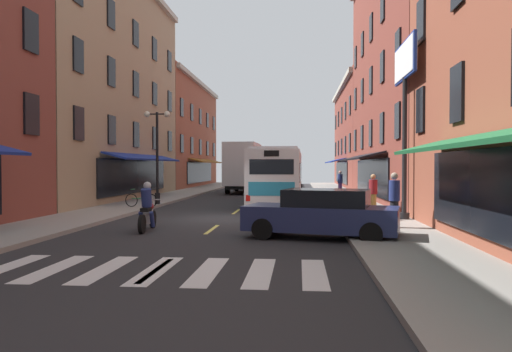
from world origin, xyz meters
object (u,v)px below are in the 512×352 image
at_px(bicycle_near, 141,200).
at_px(pedestrian_far, 394,199).
at_px(pedestrian_near, 373,192).
at_px(pedestrian_mid, 340,182).
at_px(motorcycle_rider, 147,210).
at_px(box_truck, 245,168).
at_px(sedan_near, 257,180).
at_px(transit_bus, 279,175).
at_px(sedan_mid, 322,214).
at_px(street_lamp_twin, 157,152).
at_px(billboard_sign, 405,81).

distance_m(bicycle_near, pedestrian_far, 13.13).
height_order(pedestrian_near, pedestrian_mid, pedestrian_mid).
relative_size(motorcycle_rider, pedestrian_near, 1.22).
bearing_deg(pedestrian_mid, pedestrian_far, 102.37).
height_order(pedestrian_near, pedestrian_far, pedestrian_far).
relative_size(box_truck, sedan_near, 1.74).
bearing_deg(motorcycle_rider, pedestrian_mid, 67.43).
relative_size(transit_bus, motorcycle_rider, 5.78).
bearing_deg(sedan_mid, bicycle_near, 134.20).
bearing_deg(pedestrian_near, sedan_near, -89.38).
bearing_deg(motorcycle_rider, pedestrian_near, 33.68).
xyz_separation_m(transit_bus, street_lamp_twin, (-6.44, -2.83, 1.27)).
relative_size(sedan_near, bicycle_near, 2.64).
relative_size(sedan_near, sedan_mid, 0.94).
height_order(billboard_sign, pedestrian_near, billboard_sign).
relative_size(transit_bus, box_truck, 1.52).
distance_m(pedestrian_near, pedestrian_mid, 13.92).
distance_m(box_truck, motorcycle_rider, 23.20).
height_order(transit_bus, box_truck, box_truck).
relative_size(transit_bus, sedan_near, 2.65).
relative_size(billboard_sign, sedan_mid, 1.42).
height_order(motorcycle_rider, pedestrian_far, pedestrian_far).
xyz_separation_m(pedestrian_mid, pedestrian_far, (0.17, -18.91, 0.07)).
xyz_separation_m(sedan_mid, pedestrian_mid, (2.30, 20.64, 0.27)).
distance_m(billboard_sign, pedestrian_far, 5.18).
relative_size(motorcycle_rider, bicycle_near, 1.21).
xyz_separation_m(motorcycle_rider, street_lamp_twin, (-2.52, 9.53, 2.21)).
bearing_deg(billboard_sign, pedestrian_near, 109.68).
relative_size(bicycle_near, pedestrian_far, 0.93).
bearing_deg(street_lamp_twin, sedan_near, 81.35).
relative_size(box_truck, motorcycle_rider, 3.80).
distance_m(sedan_mid, pedestrian_near, 7.19).
distance_m(box_truck, pedestrian_far, 23.86).
distance_m(billboard_sign, sedan_mid, 7.25).
xyz_separation_m(box_truck, pedestrian_far, (7.58, -22.60, -0.96)).
relative_size(billboard_sign, bicycle_near, 4.00).
relative_size(box_truck, pedestrian_far, 4.30).
height_order(box_truck, sedan_mid, box_truck).
relative_size(pedestrian_mid, pedestrian_far, 0.93).
bearing_deg(billboard_sign, motorcycle_rider, -160.67).
xyz_separation_m(box_truck, pedestrian_mid, (7.42, -3.69, -1.03)).
bearing_deg(street_lamp_twin, transit_bus, 23.72).
distance_m(motorcycle_rider, bicycle_near, 8.12).
bearing_deg(sedan_near, billboard_sign, -74.26).
distance_m(transit_bus, street_lamp_twin, 7.15).
distance_m(transit_bus, pedestrian_near, 8.14).
bearing_deg(billboard_sign, sedan_mid, -127.45).
height_order(pedestrian_far, street_lamp_twin, street_lamp_twin).
bearing_deg(pedestrian_far, pedestrian_mid, -31.30).
xyz_separation_m(sedan_near, street_lamp_twin, (-3.47, -22.79, 2.17)).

